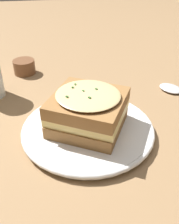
{
  "coord_description": "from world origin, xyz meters",
  "views": [
    {
      "loc": [
        -0.4,
        0.05,
        0.31
      ],
      "look_at": [
        -0.02,
        -0.0,
        0.05
      ],
      "focal_mm": 42.0,
      "sensor_mm": 36.0,
      "label": 1
    }
  ],
  "objects": [
    {
      "name": "sandwich",
      "position": [
        -0.02,
        -0.0,
        0.05
      ],
      "size": [
        0.16,
        0.17,
        0.07
      ],
      "rotation": [
        0.0,
        0.0,
        1.09
      ],
      "color": "olive",
      "rests_on": "dinner_plate"
    },
    {
      "name": "dinner_plate",
      "position": [
        -0.02,
        -0.0,
        0.01
      ],
      "size": [
        0.24,
        0.24,
        0.02
      ],
      "color": "white",
      "rests_on": "ground_plane"
    },
    {
      "name": "spoon",
      "position": [
        0.1,
        -0.22,
        0.0
      ],
      "size": [
        0.15,
        0.11,
        0.01
      ],
      "rotation": [
        0.0,
        0.0,
        5.3
      ],
      "color": "silver",
      "rests_on": "ground_plane"
    },
    {
      "name": "condiment_pot",
      "position": [
        0.25,
        0.13,
        0.02
      ],
      "size": [
        0.06,
        0.06,
        0.04
      ],
      "primitive_type": "cylinder",
      "color": "brown",
      "rests_on": "ground_plane"
    },
    {
      "name": "ground_plane",
      "position": [
        0.0,
        0.0,
        0.0
      ],
      "size": [
        2.4,
        2.4,
        0.0
      ],
      "primitive_type": "plane",
      "color": "olive"
    }
  ]
}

